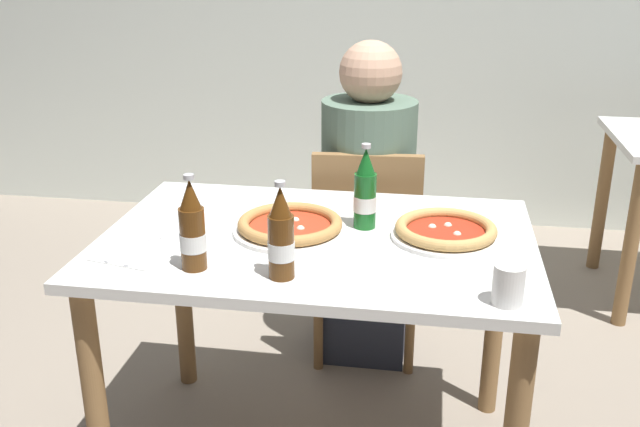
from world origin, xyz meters
name	(u,v)px	position (x,y,z in m)	size (l,w,h in m)	color
dining_table_main	(317,274)	(0.00, 0.00, 0.64)	(1.20, 0.80, 0.75)	silver
chair_behind_table	(367,243)	(0.08, 0.61, 0.48)	(0.43, 0.43, 0.85)	olive
diner_seated	(367,212)	(0.08, 0.66, 0.58)	(0.34, 0.34, 1.21)	#2D3342
pizza_margherita_near	(290,226)	(-0.08, 0.02, 0.77)	(0.32, 0.32, 0.04)	white
pizza_marinara_far	(446,231)	(0.35, 0.05, 0.77)	(0.30, 0.30, 0.04)	white
beer_bottle_left	(281,238)	(-0.04, -0.27, 0.85)	(0.07, 0.07, 0.25)	#512D0F
beer_bottle_center	(365,193)	(0.12, 0.09, 0.85)	(0.07, 0.07, 0.25)	#14591E
beer_bottle_right	(192,230)	(-0.27, -0.25, 0.85)	(0.07, 0.07, 0.25)	#512D0F
napkin_with_cutlery	(136,252)	(-0.45, -0.19, 0.75)	(0.21, 0.21, 0.01)	white
paper_cup	(508,285)	(0.49, -0.32, 0.80)	(0.07, 0.07, 0.10)	white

